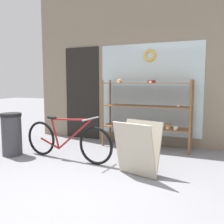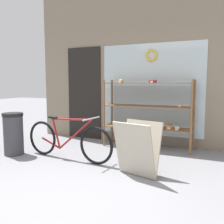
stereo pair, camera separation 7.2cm
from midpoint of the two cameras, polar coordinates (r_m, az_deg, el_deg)
The scene contains 6 objects.
ground_plane at distance 3.04m, azimuth -10.31°, elevation -18.56°, with size 30.00×30.00×0.00m, color gray.
storefront_facade at distance 5.38m, azimuth 5.86°, elevation 10.74°, with size 5.01×0.13×3.45m.
display_case at distance 4.97m, azimuth 7.54°, elevation 1.04°, with size 1.76×0.44×1.37m.
bicycle at distance 4.31m, azimuth -10.89°, elevation -6.31°, with size 1.75×0.46×0.74m.
sandwich_board at distance 3.51m, azimuth 5.30°, elevation -8.32°, with size 0.67×0.52×0.76m.
trash_bin at distance 4.83m, azimuth -22.37°, elevation -4.40°, with size 0.36×0.36×0.76m.
Camera 1 is at (1.49, -2.31, 1.29)m, focal length 40.00 mm.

